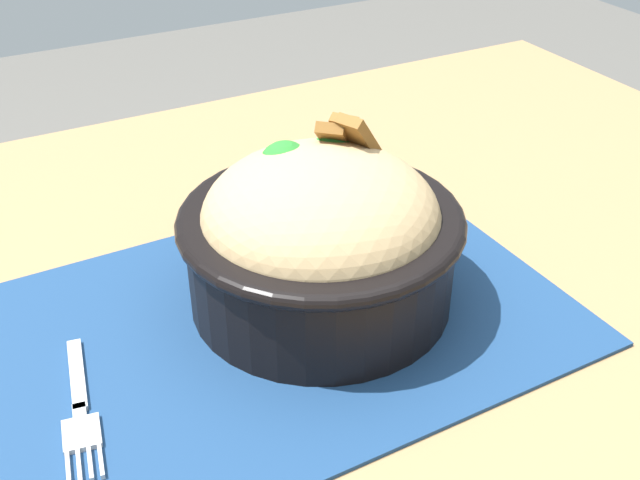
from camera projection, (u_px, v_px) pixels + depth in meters
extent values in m
cube|color=#99754C|center=(221.00, 353.00, 0.55)|extent=(1.21, 0.78, 0.04)
cylinder|color=olive|center=(481.00, 308.00, 1.22)|extent=(0.04, 0.04, 0.74)
cube|color=navy|center=(251.00, 330.00, 0.54)|extent=(0.45, 0.29, 0.00)
cylinder|color=black|center=(320.00, 255.00, 0.55)|extent=(0.19, 0.19, 0.07)
torus|color=black|center=(320.00, 218.00, 0.54)|extent=(0.20, 0.20, 0.01)
ellipsoid|color=tan|center=(320.00, 217.00, 0.54)|extent=(0.23, 0.23, 0.09)
sphere|color=#267629|center=(332.00, 159.00, 0.55)|extent=(0.04, 0.04, 0.04)
sphere|color=#267629|center=(286.00, 169.00, 0.54)|extent=(0.04, 0.04, 0.04)
sphere|color=#267629|center=(331.00, 190.00, 0.52)|extent=(0.04, 0.04, 0.04)
cylinder|color=orange|center=(395.00, 204.00, 0.51)|extent=(0.01, 0.04, 0.01)
cylinder|color=orange|center=(286.00, 186.00, 0.53)|extent=(0.02, 0.03, 0.01)
cube|color=brown|center=(364.00, 144.00, 0.55)|extent=(0.05, 0.04, 0.05)
cube|color=brown|center=(350.00, 143.00, 0.55)|extent=(0.04, 0.04, 0.05)
cube|color=brown|center=(336.00, 139.00, 0.56)|extent=(0.05, 0.05, 0.04)
cube|color=#B5B5B5|center=(75.00, 369.00, 0.50)|extent=(0.02, 0.07, 0.00)
cube|color=#B5B5B5|center=(80.00, 411.00, 0.47)|extent=(0.01, 0.01, 0.00)
cube|color=#B5B5B5|center=(82.00, 434.00, 0.46)|extent=(0.03, 0.03, 0.00)
cube|color=#B5B5B5|center=(68.00, 469.00, 0.44)|extent=(0.01, 0.02, 0.00)
cube|color=#B5B5B5|center=(79.00, 467.00, 0.44)|extent=(0.01, 0.02, 0.00)
cube|color=#B5B5B5|center=(90.00, 464.00, 0.44)|extent=(0.01, 0.02, 0.00)
cube|color=#B5B5B5|center=(101.00, 461.00, 0.44)|extent=(0.01, 0.02, 0.00)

